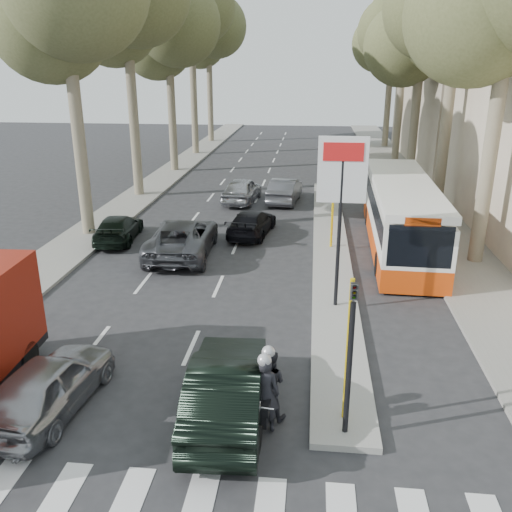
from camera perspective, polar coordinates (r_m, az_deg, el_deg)
The scene contains 24 objects.
ground at distance 13.89m, azimuth -4.93°, elevation -13.77°, with size 120.00×120.00×0.00m, color #28282B.
sidewalk_right at distance 37.66m, azimuth 15.57°, elevation 7.36°, with size 3.20×70.00×0.12m, color gray.
median_left at distance 41.40m, azimuth -8.67°, elevation 8.92°, with size 2.40×64.00×0.12m, color gray.
traffic_island at distance 23.62m, azimuth 7.87°, elevation 0.83°, with size 1.50×26.00×0.16m, color gray.
building_far at distance 47.22m, azimuth 23.49°, elevation 18.61°, with size 11.00×20.00×16.00m, color #B7A88E.
billboard at distance 16.84m, azimuth 8.93°, elevation 5.94°, with size 1.50×12.10×5.60m.
traffic_light_island at distance 11.16m, azimuth 9.99°, elevation -8.15°, with size 0.16×0.41×3.60m.
tree_l_c at distance 40.82m, azimuth -9.07°, elevation 22.84°, with size 7.40×7.20×13.71m.
tree_l_d at distance 48.73m, azimuth -6.71°, elevation 24.42°, with size 7.40×7.20×15.66m.
tree_l_e at distance 56.51m, azimuth -4.89°, elevation 22.76°, with size 7.40×7.20×14.49m.
tree_r_c at distance 38.11m, azimuth 17.40°, elevation 21.96°, with size 7.40×7.20×13.32m.
tree_r_d at distance 46.09m, azimuth 15.77°, elevation 23.29°, with size 7.40×7.20×14.88m.
tree_r_e at distance 53.97m, azimuth 14.41°, elevation 22.04°, with size 7.40×7.20×14.10m.
silver_hatchback at distance 13.62m, azimuth -20.92°, elevation -12.49°, with size 1.61×4.01×1.37m, color #999BA1.
dark_hatchback at distance 12.56m, azimuth -3.06°, elevation -13.58°, with size 1.60×4.60×1.52m, color black.
queue_car_a at distance 22.84m, azimuth -7.77°, elevation 1.95°, with size 2.49×5.41×1.50m, color #484A4F.
queue_car_b at distance 25.30m, azimuth -0.46°, elevation 3.52°, with size 1.67×4.10×1.19m, color black.
queue_car_c at distance 31.43m, azimuth -1.51°, elevation 6.97°, with size 1.71×4.25×1.45m, color #A0A2A8.
queue_car_d at distance 31.48m, azimuth 3.06°, elevation 6.93°, with size 1.48×4.25×1.40m, color #4B4C52.
queue_car_e at distance 25.27m, azimuth -14.30°, elevation 2.85°, with size 1.64×4.02×1.17m, color black.
city_bus at distance 24.22m, azimuth 14.99°, elevation 4.45°, with size 2.80×11.25×2.95m.
motorcycle at distance 12.18m, azimuth 1.09°, elevation -14.02°, with size 0.88×2.28×1.94m.
pedestrian_near at distance 21.34m, azimuth 18.86°, elevation 0.57°, with size 1.07×0.52×1.83m, color #42334D.
pedestrian_far at distance 25.82m, azimuth 23.03°, elevation 2.98°, with size 1.02×0.45×1.58m, color brown.
Camera 1 is at (2.37, -11.35, 7.64)m, focal length 38.00 mm.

